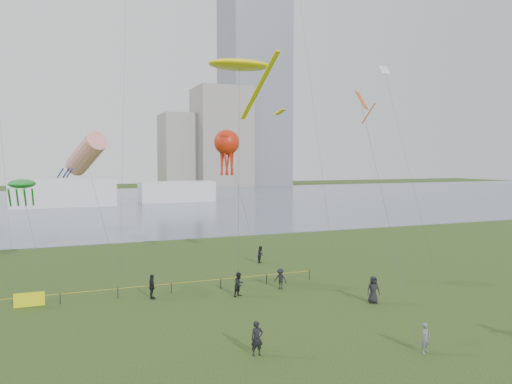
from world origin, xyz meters
name	(u,v)px	position (x,y,z in m)	size (l,w,h in m)	color
ground_plane	(325,351)	(0.00, 0.00, 0.00)	(400.00, 400.00, 0.00)	#223912
lake	(117,203)	(0.00, 100.00, 0.02)	(400.00, 120.00, 0.08)	slate
tower	(254,37)	(62.00, 168.00, 60.00)	(24.00, 24.00, 120.00)	slate
building_mid	(221,138)	(46.00, 162.00, 19.00)	(20.00, 20.00, 38.00)	gray
building_low	(182,150)	(32.00, 168.00, 14.00)	(16.00, 18.00, 28.00)	gray
pavilion_left	(64,193)	(-12.00, 95.00, 3.00)	(22.00, 8.00, 6.00)	silver
pavilion_right	(177,192)	(14.00, 98.00, 2.50)	(18.00, 7.00, 5.00)	silver
fence	(88,294)	(-11.31, 14.67, 0.55)	(24.07, 0.07, 1.05)	black
kite_flyer	(426,338)	(4.88, -2.20, 0.81)	(0.59, 0.39, 1.63)	slate
spectator_a	(239,284)	(-0.60, 11.95, 0.91)	(0.89, 0.69, 1.82)	black
spectator_b	(280,279)	(3.15, 12.67, 0.83)	(1.08, 0.62, 1.67)	black
spectator_c	(152,287)	(-6.85, 13.63, 0.92)	(1.08, 0.45, 1.84)	black
spectator_d	(373,290)	(7.76, 6.69, 0.98)	(0.95, 0.62, 1.95)	black
spectator_f	(257,339)	(-3.60, 0.81, 0.91)	(0.67, 0.44, 1.83)	black
spectator_g	(261,255)	(5.55, 22.65, 0.85)	(0.82, 0.64, 1.70)	black
kite_stingray	(240,66)	(0.80, 15.57, 17.93)	(5.21, 10.10, 18.41)	#3F3F42
kite_windsock	(86,154)	(-10.81, 22.78, 10.79)	(4.38, 11.06, 12.74)	#3F3F42
kite_creature	(22,184)	(-15.85, 21.49, 8.33)	(3.00, 9.37, 8.75)	#3F3F42
kite_octopus	(227,143)	(0.70, 18.69, 11.76)	(2.23, 8.95, 12.95)	#3F3F42
kite_delta	(364,109)	(7.20, 7.32, 13.87)	(3.94, 11.22, 15.22)	#3F3F42
small_kites	(168,8)	(-4.26, 19.00, 22.93)	(32.12, 14.17, 10.96)	black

